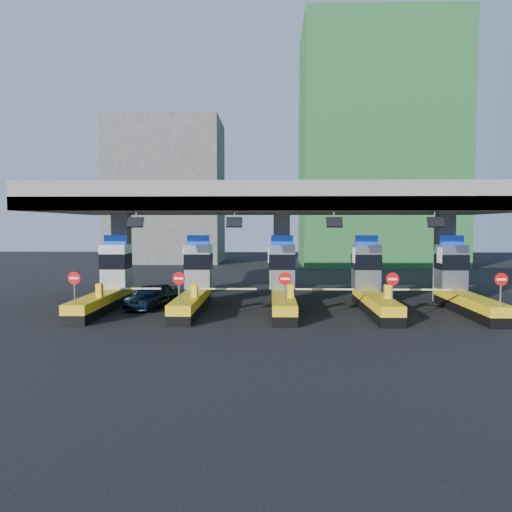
{
  "coord_description": "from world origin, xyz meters",
  "views": [
    {
      "loc": [
        -0.69,
        -27.89,
        4.77
      ],
      "look_at": [
        -1.5,
        0.0,
        3.03
      ],
      "focal_mm": 35.0,
      "sensor_mm": 36.0,
      "label": 1
    }
  ],
  "objects": [
    {
      "name": "bg_building_concrete",
      "position": [
        -14.0,
        36.0,
        9.0
      ],
      "size": [
        14.0,
        10.0,
        18.0
      ],
      "primitive_type": "cube",
      "color": "#4C4C49",
      "rests_on": "ground"
    },
    {
      "name": "toll_lane_right",
      "position": [
        5.0,
        0.28,
        1.4
      ],
      "size": [
        4.43,
        8.0,
        4.16
      ],
      "color": "black",
      "rests_on": "ground"
    },
    {
      "name": "toll_lane_left",
      "position": [
        -5.0,
        0.28,
        1.4
      ],
      "size": [
        4.43,
        8.0,
        4.16
      ],
      "color": "black",
      "rests_on": "ground"
    },
    {
      "name": "toll_canopy",
      "position": [
        0.0,
        2.87,
        6.13
      ],
      "size": [
        28.0,
        12.09,
        7.0
      ],
      "color": "slate",
      "rests_on": "ground"
    },
    {
      "name": "van",
      "position": [
        -7.49,
        0.37,
        0.73
      ],
      "size": [
        2.74,
        4.55,
        1.45
      ],
      "primitive_type": "imported",
      "rotation": [
        0.0,
        0.0,
        -0.26
      ],
      "color": "black",
      "rests_on": "ground"
    },
    {
      "name": "toll_lane_far_left",
      "position": [
        -10.0,
        0.28,
        1.4
      ],
      "size": [
        4.43,
        8.0,
        4.16
      ],
      "color": "black",
      "rests_on": "ground"
    },
    {
      "name": "ground",
      "position": [
        0.0,
        0.0,
        0.0
      ],
      "size": [
        120.0,
        120.0,
        0.0
      ],
      "primitive_type": "plane",
      "color": "black",
      "rests_on": "ground"
    },
    {
      "name": "toll_lane_center",
      "position": [
        0.0,
        0.28,
        1.4
      ],
      "size": [
        4.43,
        8.0,
        4.16
      ],
      "color": "black",
      "rests_on": "ground"
    },
    {
      "name": "bg_building_scaffold",
      "position": [
        12.0,
        32.0,
        14.0
      ],
      "size": [
        18.0,
        12.0,
        28.0
      ],
      "primitive_type": "cube",
      "color": "#1E5926",
      "rests_on": "ground"
    },
    {
      "name": "toll_lane_far_right",
      "position": [
        10.0,
        0.28,
        1.4
      ],
      "size": [
        4.43,
        8.0,
        4.16
      ],
      "color": "black",
      "rests_on": "ground"
    }
  ]
}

